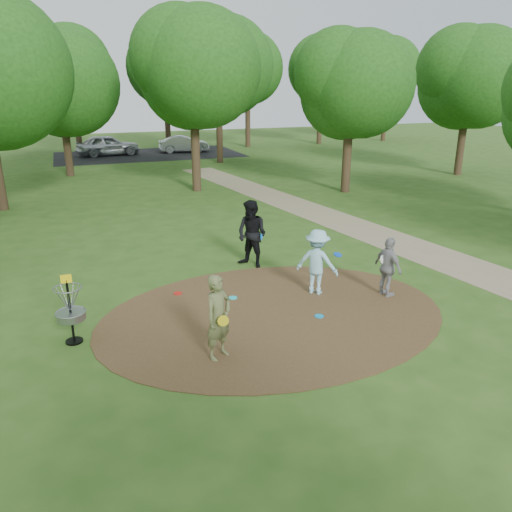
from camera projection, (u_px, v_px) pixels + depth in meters
name	position (u px, v px, depth m)	size (l,w,h in m)	color
ground	(274.00, 315.00, 11.90)	(100.00, 100.00, 0.00)	#2D5119
dirt_clearing	(274.00, 314.00, 11.90)	(8.40, 8.40, 0.02)	#47301C
footpath	(438.00, 257.00, 15.86)	(2.00, 40.00, 0.01)	#8C7A5B
parking_lot	(149.00, 154.00, 39.07)	(14.00, 8.00, 0.01)	black
player_observer_with_disc	(218.00, 317.00, 9.78)	(0.77, 0.70, 1.77)	#5F673B
player_throwing_with_disc	(317.00, 262.00, 12.87)	(1.34, 1.25, 1.73)	#97D0E1
player_walking_with_disc	(252.00, 234.00, 14.76)	(1.19, 1.24, 2.02)	black
player_waiting_with_disc	(388.00, 267.00, 12.72)	(0.49, 0.96, 1.58)	#969699
disc_ground_cyan	(233.00, 298.00, 12.78)	(0.22, 0.22, 0.02)	#1CD3E2
disc_ground_blue	(319.00, 316.00, 11.77)	(0.22, 0.22, 0.02)	#0C8FD0
disc_ground_red	(178.00, 293.00, 13.06)	(0.22, 0.22, 0.02)	red
car_left	(108.00, 145.00, 38.22)	(1.88, 4.67, 1.59)	#ADAFB5
car_right	(184.00, 144.00, 40.10)	(1.38, 3.94, 1.30)	#9DA0A4
disc_golf_basket	(70.00, 305.00, 10.36)	(0.63, 0.63, 1.54)	black
tree_ring	(215.00, 83.00, 19.64)	(37.17, 46.00, 9.40)	#332316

